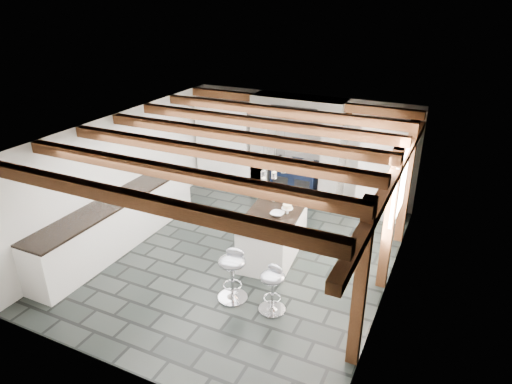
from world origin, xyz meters
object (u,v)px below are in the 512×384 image
at_px(kitchen_island, 273,233).
at_px(bar_stool_near, 273,284).
at_px(range_cooker, 296,179).
at_px(bar_stool_far, 232,269).

relative_size(kitchen_island, bar_stool_near, 2.37).
bearing_deg(kitchen_island, range_cooker, 95.61).
distance_m(kitchen_island, bar_stool_near, 1.55).
distance_m(range_cooker, kitchen_island, 2.43).
relative_size(range_cooker, bar_stool_near, 1.34).
distance_m(kitchen_island, bar_stool_far, 1.43).
bearing_deg(range_cooker, kitchen_island, -78.38).
xyz_separation_m(kitchen_island, bar_stool_far, (-0.05, -1.43, 0.09)).
xyz_separation_m(bar_stool_near, bar_stool_far, (-0.66, -0.00, 0.06)).
distance_m(range_cooker, bar_stool_near, 3.97).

